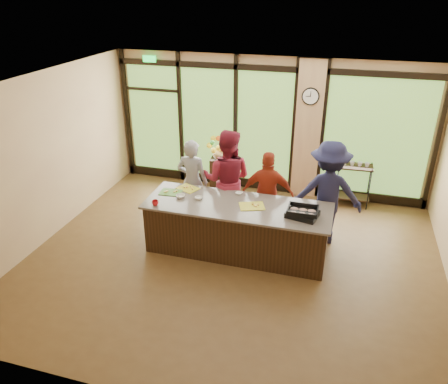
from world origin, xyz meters
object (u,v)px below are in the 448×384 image
Objects in this scene: flower_stand at (219,173)px; bar_cart at (354,179)px; cook_right at (328,193)px; cook_left at (192,182)px; roasting_pan at (302,214)px; island_base at (237,229)px.

flower_stand is 0.73× the size of bar_cart.
cook_right is 2.66× the size of flower_stand.
cook_right is 1.74m from bar_cart.
cook_left reaches higher than flower_stand.
roasting_pan is 0.49× the size of bar_cart.
cook_left is 0.89× the size of cook_right.
cook_right is (2.57, -0.01, 0.11)m from cook_left.
roasting_pan is at bearing -5.11° from island_base.
island_base is 2.68m from flower_stand.
bar_cart is at bearing -150.64° from cook_left.
cook_left is at bearing -5.89° from cook_right.
island_base reaches higher than flower_stand.
flower_stand is at bearing -90.26° from cook_left.
roasting_pan is at bearing -109.70° from bar_cart.
island_base is at bearing -72.29° from flower_stand.
island_base is 3.14× the size of bar_cart.
island_base is at bearing 144.82° from cook_left.
roasting_pan is 3.42m from flower_stand.
roasting_pan is (2.23, -0.92, 0.11)m from cook_left.
bar_cart is at bearing 85.51° from roasting_pan.
cook_right is at bearing -39.04° from flower_stand.
cook_left is at bearing -97.46° from flower_stand.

